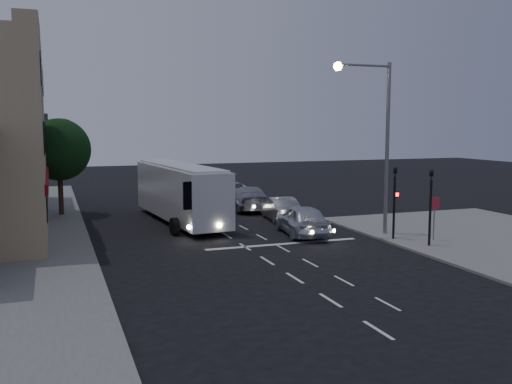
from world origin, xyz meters
name	(u,v)px	position (x,y,z in m)	size (l,w,h in m)	color
ground	(259,256)	(0.00, 0.00, 0.00)	(120.00, 120.00, 0.00)	black
road_markings	(261,240)	(1.29, 3.31, 0.00)	(8.00, 30.55, 0.01)	silver
tour_bus	(180,191)	(-1.42, 10.07, 1.91)	(3.45, 11.66, 3.53)	silver
car_suv	(302,220)	(3.85, 3.80, 0.83)	(1.97, 4.90, 1.67)	silver
car_sedan_a	(280,208)	(4.56, 8.71, 0.73)	(1.55, 4.45, 1.47)	#9D9D9D
car_sedan_b	(248,198)	(4.11, 13.46, 0.82)	(2.31, 5.67, 1.65)	#9B9AA9
car_sedan_c	(226,191)	(4.20, 18.94, 0.74)	(2.45, 5.32, 1.48)	silver
car_extra	(207,184)	(4.02, 24.11, 0.75)	(1.59, 4.56, 1.50)	#9697A3
traffic_signal_main	(395,194)	(7.60, 0.78, 2.42)	(0.25, 0.35, 4.10)	black
traffic_signal_side	(431,198)	(8.30, -1.20, 2.42)	(0.18, 0.15, 4.10)	black
regulatory_sign	(435,211)	(9.30, -0.24, 1.60)	(0.45, 0.12, 2.20)	slate
streetlight	(377,128)	(7.34, 2.20, 5.73)	(3.32, 0.44, 9.00)	slate
street_tree	(59,147)	(-8.21, 15.02, 4.50)	(4.00, 4.00, 6.20)	black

